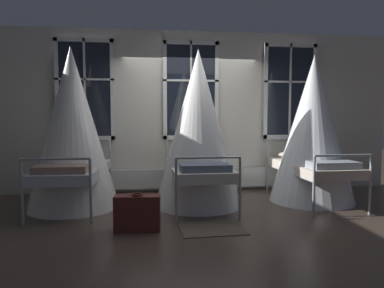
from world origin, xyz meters
The scene contains 8 objects.
ground centered at (0.00, 0.00, 0.00)m, with size 18.93×18.93×0.00m, color #4C3D33.
back_wall_with_windows centered at (0.00, 1.29, 1.50)m, with size 7.87×0.10×3.01m, color beige.
window_bank centered at (0.00, 1.17, 1.13)m, with size 4.89×0.10×2.74m.
cot_first centered at (-1.95, 0.19, 1.20)m, with size 1.38×1.87×2.48m.
cot_second centered at (-0.01, 0.11, 1.19)m, with size 1.38×1.86×2.46m.
cot_third centered at (1.92, 0.16, 1.17)m, with size 1.38×1.87×2.43m.
rug_second centered at (0.00, -1.15, 0.01)m, with size 0.80×0.56×0.01m, color brown.
suitcase_dark centered at (-0.93, -1.08, 0.22)m, with size 0.57×0.25×0.47m.
Camera 1 is at (-0.77, -5.38, 1.40)m, focal length 32.91 mm.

